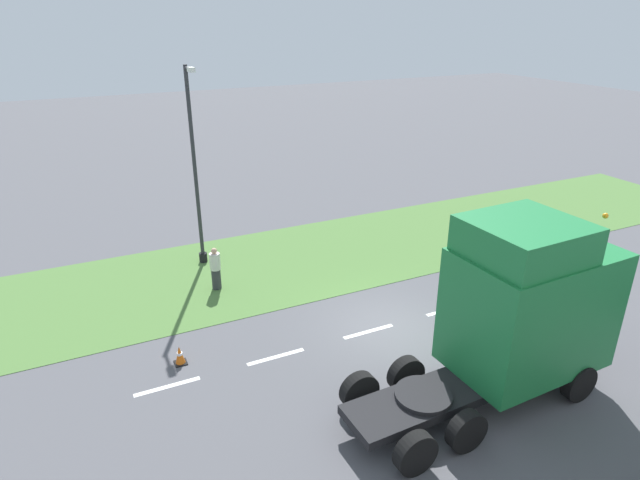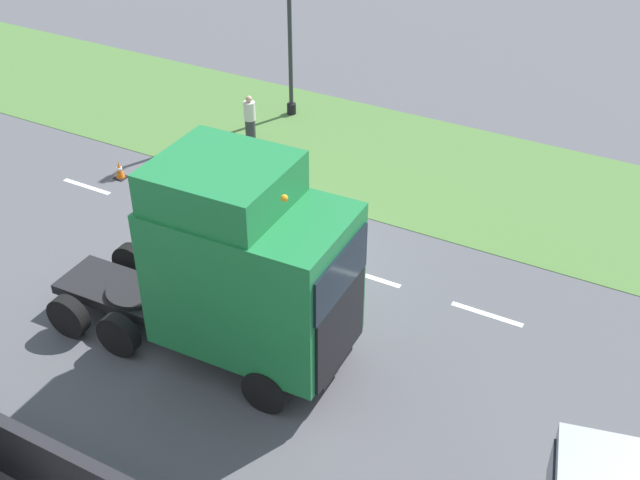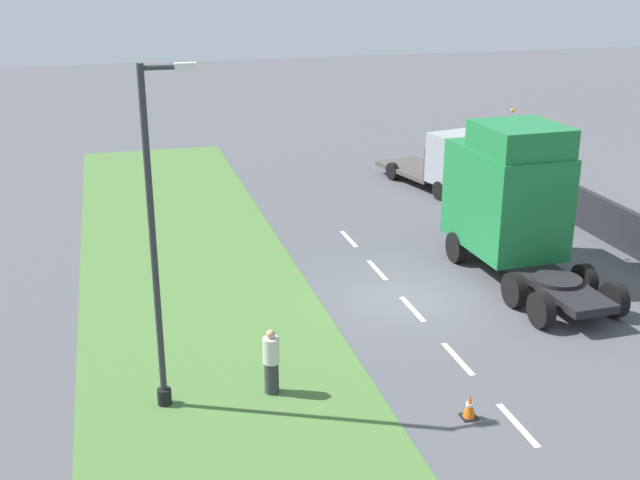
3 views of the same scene
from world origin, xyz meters
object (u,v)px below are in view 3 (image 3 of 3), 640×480
object	(u,v)px
flatbed_truck	(454,161)
lamp_post	(158,258)
pedestrian	(271,362)
lorry_cab	(510,198)
traffic_cone_lead	(469,406)

from	to	relation	value
flatbed_truck	lamp_post	distance (m)	19.89
flatbed_truck	pedestrian	distance (m)	18.30
flatbed_truck	lamp_post	xyz separation A→B (m)	(-13.53, -14.41, 2.18)
lorry_cab	pedestrian	xyz separation A→B (m)	(-9.03, -5.72, -1.68)
lorry_cab	pedestrian	distance (m)	10.82
pedestrian	traffic_cone_lead	world-z (taller)	pedestrian
pedestrian	lamp_post	bearing A→B (deg)	177.10
lamp_post	flatbed_truck	bearing A→B (deg)	46.80
lorry_cab	lamp_post	bearing A→B (deg)	-155.87
flatbed_truck	lorry_cab	bearing A→B (deg)	63.51
lorry_cab	lamp_post	size ratio (longest dim) A/B	0.95
flatbed_truck	traffic_cone_lead	world-z (taller)	flatbed_truck
lamp_post	traffic_cone_lead	world-z (taller)	lamp_post
lamp_post	traffic_cone_lead	xyz separation A→B (m)	(6.49, -2.35, -3.33)
lamp_post	traffic_cone_lead	size ratio (longest dim) A/B	13.43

